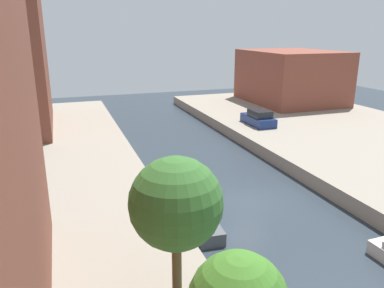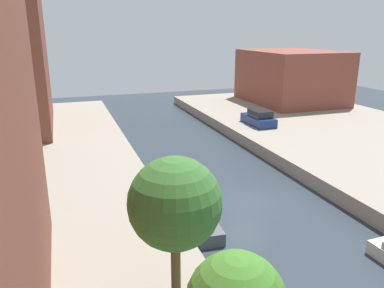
{
  "view_description": "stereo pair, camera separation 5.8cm",
  "coord_description": "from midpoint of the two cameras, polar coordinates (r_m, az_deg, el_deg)",
  "views": [
    {
      "loc": [
        -10.03,
        -18.8,
        10.08
      ],
      "look_at": [
        -0.87,
        7.38,
        1.65
      ],
      "focal_mm": 35.5,
      "sensor_mm": 36.0,
      "label": 1
    },
    {
      "loc": [
        -9.97,
        -18.82,
        10.08
      ],
      "look_at": [
        -0.87,
        7.38,
        1.65
      ],
      "focal_mm": 35.5,
      "sensor_mm": 36.0,
      "label": 2
    }
  ],
  "objects": [
    {
      "name": "ground_plane",
      "position": [
        23.57,
        7.97,
        -8.58
      ],
      "size": [
        84.0,
        84.0,
        0.0
      ],
      "primitive_type": "plane",
      "color": "#28333D"
    },
    {
      "name": "moored_boat_left_3",
      "position": [
        26.14,
        -3.43,
        -4.94
      ],
      "size": [
        1.5,
        4.35,
        0.85
      ],
      "color": "#4C5156",
      "rests_on": "ground_plane"
    },
    {
      "name": "moored_boat_left_2",
      "position": [
        20.36,
        1.38,
        -11.46
      ],
      "size": [
        1.6,
        4.17,
        0.92
      ],
      "color": "#4C5156",
      "rests_on": "ground_plane"
    },
    {
      "name": "parked_car",
      "position": [
        37.98,
        9.92,
        3.8
      ],
      "size": [
        1.91,
        4.12,
        1.51
      ],
      "color": "navy",
      "rests_on": "quay_right"
    },
    {
      "name": "low_block_right",
      "position": [
        50.78,
        14.56,
        9.77
      ],
      "size": [
        10.0,
        12.27,
        6.48
      ],
      "primitive_type": "cube",
      "color": "brown",
      "rests_on": "quay_right"
    },
    {
      "name": "street_tree_2",
      "position": [
        12.23,
        -2.56,
        -8.97
      ],
      "size": [
        3.05,
        3.05,
        5.29
      ],
      "color": "brown",
      "rests_on": "quay_left"
    }
  ]
}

